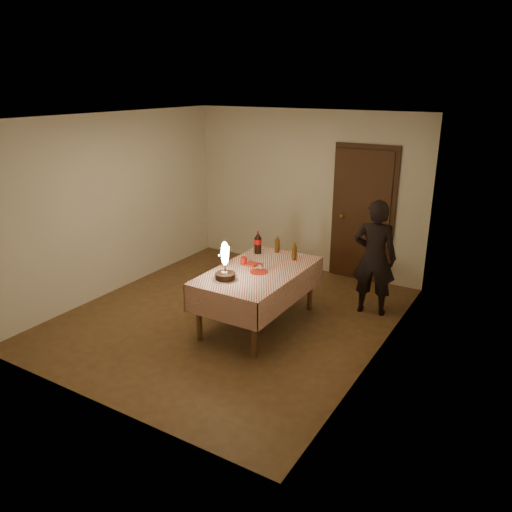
% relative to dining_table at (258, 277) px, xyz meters
% --- Properties ---
extents(ground, '(4.00, 4.50, 0.01)m').
position_rel_dining_table_xyz_m(ground, '(-0.43, -0.03, -0.65)').
color(ground, brown).
rests_on(ground, ground).
extents(room_shell, '(4.04, 4.54, 2.62)m').
position_rel_dining_table_xyz_m(room_shell, '(-0.40, 0.05, 1.00)').
color(room_shell, beige).
rests_on(room_shell, ground).
extents(dining_table, '(1.02, 1.72, 0.75)m').
position_rel_dining_table_xyz_m(dining_table, '(0.00, 0.00, 0.00)').
color(dining_table, brown).
rests_on(dining_table, ground).
extents(birthday_cake, '(0.30, 0.30, 0.47)m').
position_rel_dining_table_xyz_m(birthday_cake, '(-0.17, -0.47, 0.24)').
color(birthday_cake, white).
rests_on(birthday_cake, dining_table).
extents(red_plate, '(0.22, 0.22, 0.01)m').
position_rel_dining_table_xyz_m(red_plate, '(0.05, -0.06, 0.10)').
color(red_plate, red).
rests_on(red_plate, dining_table).
extents(red_cup, '(0.08, 0.08, 0.10)m').
position_rel_dining_table_xyz_m(red_cup, '(-0.26, 0.07, 0.15)').
color(red_cup, '#B5120C').
rests_on(red_cup, dining_table).
extents(clear_cup, '(0.07, 0.07, 0.09)m').
position_rel_dining_table_xyz_m(clear_cup, '(0.04, -0.01, 0.15)').
color(clear_cup, white).
rests_on(clear_cup, dining_table).
extents(napkin_stack, '(0.15, 0.15, 0.02)m').
position_rel_dining_table_xyz_m(napkin_stack, '(-0.16, 0.11, 0.11)').
color(napkin_stack, '#A72313').
rests_on(napkin_stack, dining_table).
extents(cola_bottle, '(0.10, 0.10, 0.32)m').
position_rel_dining_table_xyz_m(cola_bottle, '(-0.33, 0.55, 0.25)').
color(cola_bottle, black).
rests_on(cola_bottle, dining_table).
extents(amber_bottle_left, '(0.06, 0.06, 0.25)m').
position_rel_dining_table_xyz_m(amber_bottle_left, '(-0.12, 0.73, 0.22)').
color(amber_bottle_left, '#57360F').
rests_on(amber_bottle_left, dining_table).
extents(amber_bottle_right, '(0.06, 0.06, 0.25)m').
position_rel_dining_table_xyz_m(amber_bottle_right, '(0.22, 0.57, 0.22)').
color(amber_bottle_right, '#57360F').
rests_on(amber_bottle_right, dining_table).
extents(photographer, '(0.63, 0.49, 1.58)m').
position_rel_dining_table_xyz_m(photographer, '(1.14, 1.10, 0.14)').
color(photographer, black).
rests_on(photographer, ground).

